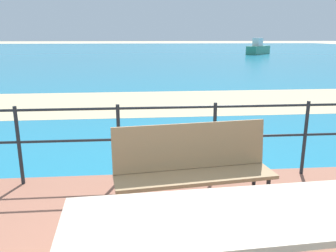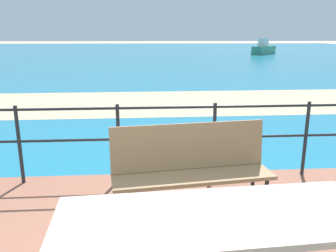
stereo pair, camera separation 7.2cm
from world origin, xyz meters
The scene contains 6 objects.
sea_water centered at (0.00, 40.00, 0.01)m, with size 90.00×90.00×0.01m, color teal.
beach_strip centered at (0.00, 7.82, 0.01)m, with size 54.00×3.72×0.01m, color tan.
picnic_table centered at (0.12, 0.09, 0.67)m, with size 1.89×1.50×0.80m.
park_bench centered at (0.18, 1.55, 0.60)m, with size 1.61×0.61×0.92m.
railing_fence centered at (0.00, 2.42, 0.67)m, with size 5.94×0.04×0.97m.
boat_near centered at (11.95, 32.72, 0.54)m, with size 3.50×3.86×1.60m.
Camera 2 is at (-0.28, -1.58, 1.81)m, focal length 36.40 mm.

